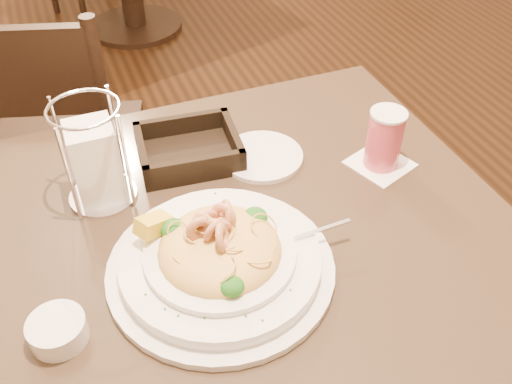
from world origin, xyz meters
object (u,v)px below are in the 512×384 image
object	(u,v)px
dining_chair_near	(59,145)
bread_basket	(189,151)
side_plate	(262,156)
pasta_bowl	(220,256)
butter_ramekin	(58,330)
drink_glass	(384,140)
main_table	(260,317)
napkin_caddy	(95,161)

from	to	relation	value
dining_chair_near	bread_basket	distance (m)	0.64
side_plate	pasta_bowl	bearing A→B (deg)	-124.69
butter_ramekin	pasta_bowl	bearing A→B (deg)	8.16
drink_glass	bread_basket	size ratio (longest dim) A/B	0.66
butter_ramekin	main_table	bearing A→B (deg)	14.49
pasta_bowl	napkin_caddy	world-z (taller)	napkin_caddy
pasta_bowl	napkin_caddy	size ratio (longest dim) A/B	2.06
pasta_bowl	dining_chair_near	bearing A→B (deg)	104.91
main_table	drink_glass	size ratio (longest dim) A/B	6.53
napkin_caddy	pasta_bowl	bearing A→B (deg)	-59.83
drink_glass	side_plate	world-z (taller)	drink_glass
main_table	dining_chair_near	xyz separation A→B (m)	(-0.31, 0.76, -0.02)
dining_chair_near	pasta_bowl	distance (m)	0.89
dining_chair_near	napkin_caddy	distance (m)	0.66
drink_glass	side_plate	xyz separation A→B (m)	(-0.21, 0.10, -0.06)
pasta_bowl	drink_glass	size ratio (longest dim) A/B	2.94
pasta_bowl	bread_basket	size ratio (longest dim) A/B	1.94
bread_basket	napkin_caddy	world-z (taller)	napkin_caddy
pasta_bowl	napkin_caddy	distance (m)	0.29
napkin_caddy	butter_ramekin	size ratio (longest dim) A/B	2.35
dining_chair_near	napkin_caddy	bearing A→B (deg)	114.12
dining_chair_near	side_plate	size ratio (longest dim) A/B	5.69
butter_ramekin	napkin_caddy	bearing A→B (deg)	68.40
drink_glass	butter_ramekin	bearing A→B (deg)	-164.11
main_table	dining_chair_near	distance (m)	0.82
pasta_bowl	side_plate	xyz separation A→B (m)	(0.17, 0.25, -0.03)
drink_glass	side_plate	size ratio (longest dim) A/B	0.84
pasta_bowl	butter_ramekin	bearing A→B (deg)	-171.84
bread_basket	side_plate	size ratio (longest dim) A/B	1.28
dining_chair_near	drink_glass	distance (m)	0.95
dining_chair_near	side_plate	bearing A→B (deg)	141.21
drink_glass	butter_ramekin	distance (m)	0.66
dining_chair_near	drink_glass	xyz separation A→B (m)	(0.60, -0.67, 0.32)
dining_chair_near	drink_glass	size ratio (longest dim) A/B	6.75
butter_ramekin	drink_glass	bearing A→B (deg)	15.89
pasta_bowl	bread_basket	distance (m)	0.30
pasta_bowl	side_plate	world-z (taller)	pasta_bowl
main_table	side_plate	world-z (taller)	side_plate
main_table	pasta_bowl	world-z (taller)	pasta_bowl
side_plate	butter_ramekin	world-z (taller)	butter_ramekin
pasta_bowl	butter_ramekin	world-z (taller)	pasta_bowl
napkin_caddy	main_table	bearing A→B (deg)	-39.84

